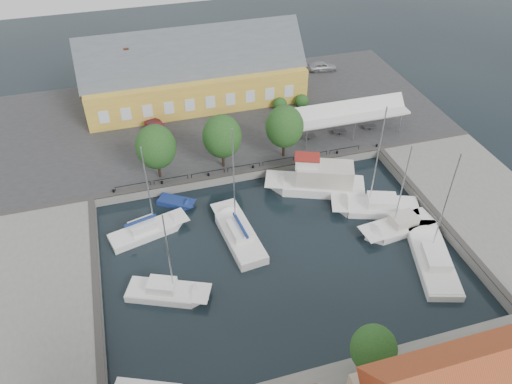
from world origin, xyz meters
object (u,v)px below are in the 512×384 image
east_boat_b (399,227)px  west_boat_a (147,232)px  warehouse (189,75)px  launch_nw (176,203)px  east_boat_c (433,261)px  west_boat_c (166,293)px  east_boat_a (377,208)px  tent_canopy (349,113)px  car_red (157,130)px  trawler (319,182)px  center_sailboat (239,235)px  car_silver (322,66)px

east_boat_b → west_boat_a: size_ratio=1.02×
warehouse → west_boat_a: (-8.77, -23.81, -4.16)m
warehouse → launch_nw: bearing=-105.1°
west_boat_a → launch_nw: west_boat_a is taller
east_boat_c → west_boat_a: (-24.38, 11.15, 0.01)m
launch_nw → west_boat_c: bearing=-102.9°
east_boat_a → tent_canopy: bearing=79.5°
car_red → trawler: 20.63m
east_boat_b → east_boat_c: size_ratio=0.88×
car_red → center_sailboat: size_ratio=0.38×
car_silver → east_boat_a: bearing=175.9°
warehouse → car_red: size_ratio=6.13×
car_silver → car_red: (-25.72, -10.95, 0.06)m
trawler → warehouse: bearing=113.7°
east_boat_a → west_boat_c: size_ratio=1.27×
car_silver → car_red: car_red is taller
warehouse → east_boat_b: size_ratio=2.68×
center_sailboat → east_boat_c: center_sailboat is taller
east_boat_a → east_boat_b: bearing=-78.0°
car_silver → launch_nw: size_ratio=1.01×
car_red → east_boat_c: (21.13, -26.87, -1.51)m
tent_canopy → trawler: bearing=-130.3°
west_boat_c → launch_nw: bearing=77.1°
center_sailboat → car_red: bearing=105.1°
center_sailboat → east_boat_c: bearing=-26.7°
tent_canopy → launch_nw: size_ratio=3.42×
trawler → west_boat_c: 20.31m
center_sailboat → launch_nw: center_sailboat is taller
car_red → west_boat_c: west_boat_c is taller
car_silver → east_boat_c: (-4.59, -37.82, -1.44)m
car_silver → west_boat_a: size_ratio=0.40×
warehouse → west_boat_c: (-8.11, -31.86, -4.17)m
tent_canopy → car_silver: size_ratio=3.39×
center_sailboat → trawler: (10.09, 4.84, 0.65)m
center_sailboat → trawler: 11.21m
trawler → launch_nw: bearing=172.7°
tent_canopy → east_boat_a: size_ratio=1.12×
tent_canopy → west_boat_a: west_boat_a is taller
west_boat_a → car_silver: bearing=42.6°
warehouse → center_sailboat: (-0.43, -26.88, -4.06)m
warehouse → east_boat_a: size_ratio=2.28×
warehouse → east_boat_c: east_boat_c is taller
east_boat_b → launch_nw: (-20.32, 9.99, -0.17)m
warehouse → east_boat_b: warehouse is taller
east_boat_c → tent_canopy: bearing=87.3°
car_red → east_boat_c: east_boat_c is taller
west_boat_a → launch_nw: bearing=47.9°
west_boat_c → launch_nw: size_ratio=2.40×
car_silver → trawler: (-10.54, -24.90, -0.69)m
warehouse → west_boat_a: bearing=-110.2°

